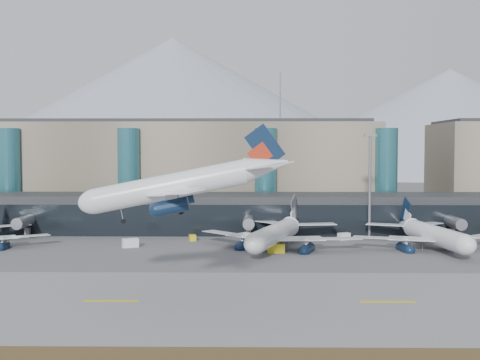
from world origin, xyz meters
The scene contains 17 objects.
ground centered at (0.00, 0.00, 0.00)m, with size 900.00×900.00×0.00m, color #515154.
runway_strip centered at (0.00, -15.00, 0.02)m, with size 400.00×40.00×0.04m, color slate.
runway_markings centered at (0.00, -15.00, 0.05)m, with size 128.00×1.00×0.02m.
concourse centered at (-0.02, 57.73, 4.97)m, with size 170.00×27.00×10.00m.
terminal_main centered at (-25.00, 90.00, 15.44)m, with size 130.00×30.00×31.00m.
teal_towers centered at (-14.99, 74.01, 14.01)m, with size 116.40×19.40×46.00m.
mountain_ridge centered at (15.97, 380.00, 45.74)m, with size 910.00×400.00×110.00m.
lightmast_mid centered at (30.00, 48.00, 14.42)m, with size 3.00×1.20×25.60m.
hero_jet centered at (-8.55, -11.73, 17.86)m, with size 32.23×33.17×10.68m.
jet_parked_mid centered at (6.81, 32.48, 4.71)m, with size 36.62×38.76×12.45m.
jet_parked_right centered at (39.96, 32.47, 4.46)m, with size 36.30×36.38×11.80m.
veh_a centered at (-26.51, 32.49, 0.98)m, with size 3.47×1.95×1.95m, color silver.
veh_b centered at (-13.47, 42.33, 0.70)m, with size 2.42×1.49×1.40m, color gold.
veh_c centered at (5.35, 29.76, 1.11)m, with size 4.00×2.11×2.22m, color #4B4B50.
veh_d centered at (23.12, 44.21, 0.83)m, with size 2.91×1.56×1.66m, color silver.
veh_g centered at (34.57, 30.68, 0.74)m, with size 2.55×1.49×1.49m, color silver.
veh_h centered at (5.77, 25.66, 0.97)m, with size 3.53×1.86×1.95m, color gold.
Camera 1 is at (-0.15, -100.71, 22.09)m, focal length 45.00 mm.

